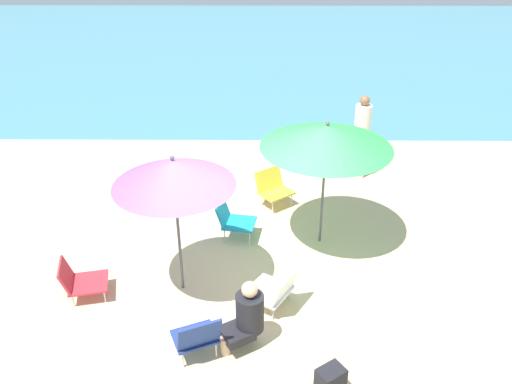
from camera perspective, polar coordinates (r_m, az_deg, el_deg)
The scene contains 12 objects.
ground_plane at distance 7.63m, azimuth 0.35°, elevation -10.21°, with size 40.00×40.00×0.00m, color #D3BC8C.
sea_water at distance 19.59m, azimuth 0.45°, elevation 15.03°, with size 40.00×16.00×0.01m, color teal.
umbrella_green at distance 7.76m, azimuth 7.52°, elevation 5.87°, with size 1.93×1.93×2.03m.
umbrella_purple at distance 6.72m, azimuth -8.77°, elevation 2.02°, with size 1.57×1.57×2.05m.
beach_chair_a at distance 8.48m, azimuth -2.51°, elevation -2.86°, with size 0.65×0.56×0.63m.
beach_chair_b at distance 7.14m, azimuth 2.17°, elevation -10.22°, with size 0.81×0.79×0.65m.
beach_chair_c at distance 6.46m, azimuth -6.27°, elevation -14.98°, with size 0.67×0.67×0.69m.
beach_chair_d at distance 7.70m, azimuth -18.23°, elevation -8.87°, with size 0.68×0.60×0.56m.
beach_chair_e at distance 9.38m, azimuth 1.79°, elevation 0.56°, with size 0.73×0.72×0.62m.
person_a at distance 6.53m, azimuth -1.03°, elevation -12.96°, with size 0.57×0.50×0.94m.
person_b at distance 10.28m, azimuth 11.08°, elevation 5.72°, with size 0.30×0.30×1.64m.
beach_bag at distance 6.27m, azimuth 7.89°, elevation -19.31°, with size 0.30×0.22×0.36m, color black.
Camera 1 is at (0.00, -5.88, 4.86)m, focal length 37.67 mm.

